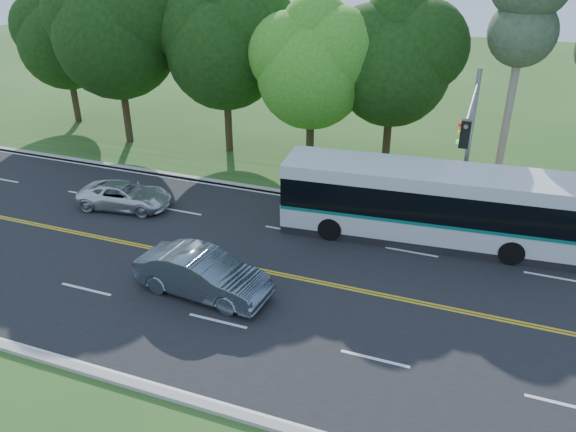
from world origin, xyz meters
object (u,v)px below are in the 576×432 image
(traffic_signal, at_px, (468,136))
(transit_bus, at_px, (427,205))
(suv, at_px, (125,195))
(sedan, at_px, (203,274))

(traffic_signal, height_order, transit_bus, traffic_signal)
(transit_bus, bearing_deg, suv, -176.88)
(transit_bus, bearing_deg, traffic_signal, 17.41)
(traffic_signal, relative_size, transit_bus, 0.56)
(sedan, height_order, suv, sedan)
(traffic_signal, xyz_separation_m, suv, (-15.21, -2.41, -4.04))
(traffic_signal, height_order, sedan, traffic_signal)
(transit_bus, relative_size, sedan, 2.48)
(transit_bus, distance_m, suv, 14.17)
(transit_bus, xyz_separation_m, sedan, (-7.00, -7.09, -0.77))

